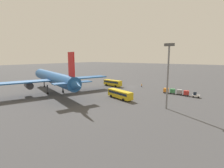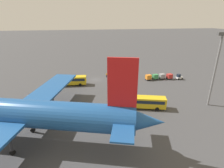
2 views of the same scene
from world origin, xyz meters
name	(u,v)px [view 2 (image 2 of 2)]	position (x,y,z in m)	size (l,w,h in m)	color
ground_plane	(96,80)	(0.00, 0.00, 0.00)	(600.00, 600.00, 0.00)	#424244
airplane	(9,113)	(18.94, 32.61, 6.29)	(53.21, 46.67, 16.73)	#1E5193
shuttle_bus_near	(71,80)	(9.14, 4.12, 1.90)	(10.86, 3.94, 3.16)	gold
shuttle_bus_far	(143,101)	(-9.40, 24.69, 1.86)	(11.91, 6.02, 3.10)	gold
baggage_tug	(179,77)	(-31.22, 6.00, 0.94)	(2.57, 1.96, 2.10)	white
worker_person	(107,75)	(-4.51, -2.04, 0.87)	(0.38, 0.38, 1.74)	#1E1E2D
cargo_cart_red	(170,76)	(-27.66, 5.19, 1.19)	(2.20, 1.93, 2.06)	#38383D
cargo_cart_grey	(162,76)	(-24.89, 4.54, 1.19)	(2.20, 1.93, 2.06)	#38383D
cargo_cart_green	(155,77)	(-22.12, 4.54, 1.19)	(2.20, 1.93, 2.06)	#38383D
cargo_cart_orange	(148,77)	(-19.35, 4.62, 1.19)	(2.20, 1.93, 2.06)	#38383D
light_pole	(217,63)	(-27.36, 26.62, 11.52)	(2.80, 0.70, 18.97)	slate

